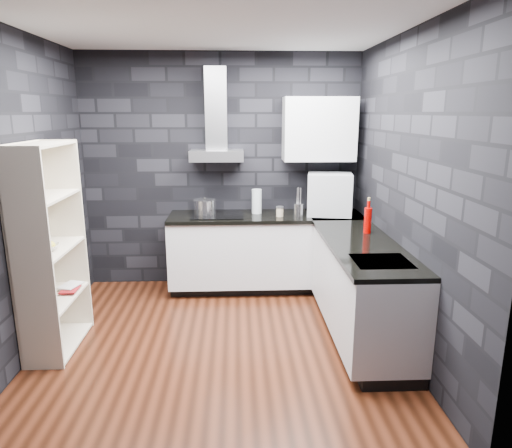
{
  "coord_description": "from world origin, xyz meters",
  "views": [
    {
      "loc": [
        0.17,
        -3.76,
        2.03
      ],
      "look_at": [
        0.35,
        0.45,
        1.0
      ],
      "focal_mm": 32.0,
      "sensor_mm": 36.0,
      "label": 1
    }
  ],
  "objects": [
    {
      "name": "hood_chimney",
      "position": [
        -0.05,
        1.5,
        2.07
      ],
      "size": [
        0.24,
        0.2,
        0.9
      ],
      "primitive_type": "cube",
      "color": "#AAA9AE",
      "rests_on": "hood_body"
    },
    {
      "name": "toekick_back",
      "position": [
        0.5,
        1.34,
        0.05
      ],
      "size": [
        2.18,
        0.5,
        0.1
      ],
      "primitive_type": "cube",
      "color": "black",
      "rests_on": "ground"
    },
    {
      "name": "counter_back_top",
      "position": [
        0.5,
        1.29,
        0.88
      ],
      "size": [
        2.2,
        0.62,
        0.04
      ],
      "primitive_type": "cube",
      "color": "black",
      "rests_on": "counter_back_cab"
    },
    {
      "name": "counter_back_cab",
      "position": [
        0.5,
        1.3,
        0.48
      ],
      "size": [
        2.2,
        0.6,
        0.76
      ],
      "primitive_type": "cube",
      "color": "silver",
      "rests_on": "ground"
    },
    {
      "name": "book_second",
      "position": [
        -1.43,
        0.24,
        0.59
      ],
      "size": [
        0.15,
        0.06,
        0.21
      ],
      "primitive_type": "imported",
      "rotation": [
        0.0,
        0.0,
        -0.31
      ],
      "color": "#B2B2B2",
      "rests_on": "bookshelf"
    },
    {
      "name": "counter_right_cab",
      "position": [
        1.3,
        0.1,
        0.48
      ],
      "size": [
        0.6,
        1.8,
        0.76
      ],
      "primitive_type": "cube",
      "color": "silver",
      "rests_on": "ground"
    },
    {
      "name": "toekick_right",
      "position": [
        1.34,
        0.1,
        0.05
      ],
      "size": [
        0.5,
        1.78,
        0.1
      ],
      "primitive_type": "cube",
      "color": "black",
      "rests_on": "ground"
    },
    {
      "name": "glass_vase",
      "position": [
        0.4,
        1.38,
        1.04
      ],
      "size": [
        0.13,
        0.13,
        0.28
      ],
      "primitive_type": "cylinder",
      "rotation": [
        0.0,
        0.0,
        0.21
      ],
      "color": "silver",
      "rests_on": "counter_back_top"
    },
    {
      "name": "pot",
      "position": [
        -0.19,
        1.34,
        0.98
      ],
      "size": [
        0.26,
        0.26,
        0.15
      ],
      "primitive_type": "cylinder",
      "rotation": [
        0.0,
        0.0,
        0.05
      ],
      "color": "silver",
      "rests_on": "cooktop"
    },
    {
      "name": "bookshelf",
      "position": [
        -1.42,
        0.03,
        0.9
      ],
      "size": [
        0.46,
        0.84,
        1.8
      ],
      "primitive_type": "cube",
      "rotation": [
        0.0,
        0.0,
        0.15
      ],
      "color": "beige",
      "rests_on": "ground"
    },
    {
      "name": "hood_body",
      "position": [
        -0.05,
        1.43,
        1.56
      ],
      "size": [
        0.6,
        0.34,
        0.12
      ],
      "primitive_type": "cube",
      "color": "#AAA9AE",
      "rests_on": "wall_back"
    },
    {
      "name": "wall_front",
      "position": [
        0.0,
        -1.62,
        1.35
      ],
      "size": [
        3.2,
        0.05,
        2.7
      ],
      "primitive_type": "cube",
      "color": "black",
      "rests_on": "ground"
    },
    {
      "name": "appliance_garage",
      "position": [
        1.22,
        1.28,
        1.12
      ],
      "size": [
        0.54,
        0.46,
        0.49
      ],
      "primitive_type": "cube",
      "rotation": [
        0.0,
        0.0,
        -0.17
      ],
      "color": "#B5B9BE",
      "rests_on": "counter_back_top"
    },
    {
      "name": "cooktop",
      "position": [
        -0.05,
        1.3,
        0.91
      ],
      "size": [
        0.58,
        0.5,
        0.01
      ],
      "primitive_type": "cube",
      "color": "black",
      "rests_on": "counter_back_top"
    },
    {
      "name": "wall_right",
      "position": [
        1.62,
        0.0,
        1.35
      ],
      "size": [
        0.05,
        3.2,
        2.7
      ],
      "primitive_type": "cube",
      "color": "black",
      "rests_on": "ground"
    },
    {
      "name": "sink_rim",
      "position": [
        1.3,
        -0.4,
        0.89
      ],
      "size": [
        0.44,
        0.4,
        0.01
      ],
      "primitive_type": "cube",
      "color": "#AAA9AE",
      "rests_on": "counter_right_top"
    },
    {
      "name": "upper_cabinet",
      "position": [
        1.1,
        1.43,
        1.85
      ],
      "size": [
        0.8,
        0.35,
        0.7
      ],
      "primitive_type": "cube",
      "color": "silver",
      "rests_on": "wall_back"
    },
    {
      "name": "storage_jar",
      "position": [
        0.65,
        1.2,
        0.95
      ],
      "size": [
        0.09,
        0.09,
        0.1
      ],
      "primitive_type": "cylinder",
      "rotation": [
        0.0,
        0.0,
        0.22
      ],
      "color": "tan",
      "rests_on": "counter_back_top"
    },
    {
      "name": "counter_right_top",
      "position": [
        1.29,
        0.1,
        0.88
      ],
      "size": [
        0.62,
        1.8,
        0.04
      ],
      "primitive_type": "cube",
      "color": "black",
      "rests_on": "counter_right_cab"
    },
    {
      "name": "ground",
      "position": [
        0.0,
        0.0,
        0.0
      ],
      "size": [
        3.2,
        3.2,
        0.0
      ],
      "primitive_type": "plane",
      "color": "#461E0F"
    },
    {
      "name": "red_bottle",
      "position": [
        1.43,
        0.45,
        1.02
      ],
      "size": [
        0.08,
        0.08,
        0.24
      ],
      "primitive_type": "cylinder",
      "rotation": [
        0.0,
        0.0,
        -0.21
      ],
      "color": "#9A0200",
      "rests_on": "counter_right_top"
    },
    {
      "name": "fruit_bowl",
      "position": [
        -1.42,
        -0.03,
        0.94
      ],
      "size": [
        0.23,
        0.23,
        0.05
      ],
      "primitive_type": "imported",
      "rotation": [
        0.0,
        0.0,
        0.24
      ],
      "color": "silver",
      "rests_on": "bookshelf"
    },
    {
      "name": "counter_corner_top",
      "position": [
        1.3,
        1.3,
        0.88
      ],
      "size": [
        0.62,
        0.62,
        0.04
      ],
      "primitive_type": "cube",
      "color": "black",
      "rests_on": "counter_right_cab"
    },
    {
      "name": "book_red",
      "position": [
        -1.41,
        0.15,
        0.57
      ],
      "size": [
        0.15,
        0.02,
        0.2
      ],
      "primitive_type": "imported",
      "rotation": [
        0.0,
        0.0,
        -0.01
      ],
      "color": "maroon",
      "rests_on": "bookshelf"
    },
    {
      "name": "utensil_crock",
      "position": [
        0.86,
        1.23,
        0.97
      ],
      "size": [
        0.12,
        0.12,
        0.14
      ],
      "primitive_type": "cylinder",
      "rotation": [
        0.0,
        0.0,
        -0.18
      ],
      "color": "silver",
      "rests_on": "counter_back_top"
    },
    {
      "name": "wall_left",
      "position": [
        -1.62,
        0.0,
        1.35
      ],
      "size": [
        0.05,
        3.2,
        2.7
      ],
      "primitive_type": "cube",
      "color": "black",
      "rests_on": "ground"
    },
    {
      "name": "ceiling",
      "position": [
        0.0,
        0.0,
        2.7
      ],
      "size": [
        3.2,
        3.2,
        0.0
      ],
      "primitive_type": "plane",
      "rotation": [
        3.14,
        0.0,
        0.0
      ],
      "color": "silver"
    },
    {
      "name": "wall_back",
      "position": [
        0.0,
        1.62,
        1.35
      ],
      "size": [
        3.2,
        0.05,
        2.7
      ],
      "primitive_type": "cube",
      "color": "black",
      "rests_on": "ground"
    }
  ]
}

